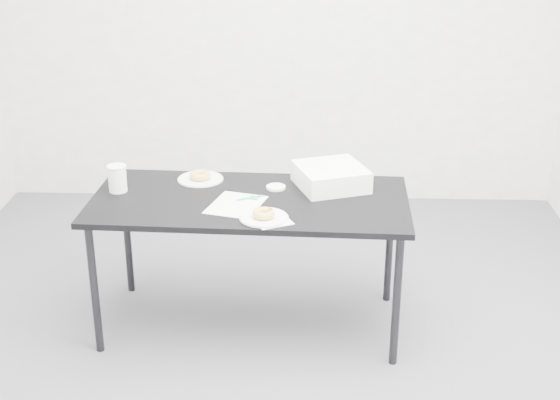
{
  "coord_description": "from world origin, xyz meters",
  "views": [
    {
      "loc": [
        0.23,
        -3.43,
        2.22
      ],
      "look_at": [
        0.09,
        0.02,
        0.79
      ],
      "focal_mm": 50.0,
      "sensor_mm": 36.0,
      "label": 1
    }
  ],
  "objects_px": {
    "donut_near": "(264,213)",
    "donut_far": "(200,175)",
    "pen": "(250,198)",
    "bakery_box": "(331,177)",
    "plate_near": "(264,218)",
    "coffee_cup": "(117,178)",
    "scorecard": "(236,205)",
    "plate_far": "(200,179)",
    "table": "(250,209)"
  },
  "relations": [
    {
      "from": "table",
      "to": "scorecard",
      "type": "relative_size",
      "value": 5.38
    },
    {
      "from": "bakery_box",
      "to": "plate_far",
      "type": "bearing_deg",
      "value": 154.16
    },
    {
      "from": "plate_near",
      "to": "coffee_cup",
      "type": "bearing_deg",
      "value": 157.35
    },
    {
      "from": "table",
      "to": "scorecard",
      "type": "distance_m",
      "value": 0.12
    },
    {
      "from": "plate_near",
      "to": "donut_far",
      "type": "height_order",
      "value": "donut_far"
    },
    {
      "from": "table",
      "to": "pen",
      "type": "xyz_separation_m",
      "value": [
        0.0,
        -0.01,
        0.06
      ]
    },
    {
      "from": "table",
      "to": "scorecard",
      "type": "height_order",
      "value": "scorecard"
    },
    {
      "from": "plate_near",
      "to": "donut_far",
      "type": "xyz_separation_m",
      "value": [
        -0.37,
        0.5,
        0.02
      ]
    },
    {
      "from": "pen",
      "to": "bakery_box",
      "type": "height_order",
      "value": "bakery_box"
    },
    {
      "from": "plate_far",
      "to": "table",
      "type": "bearing_deg",
      "value": -41.74
    },
    {
      "from": "pen",
      "to": "bakery_box",
      "type": "distance_m",
      "value": 0.45
    },
    {
      "from": "scorecard",
      "to": "donut_near",
      "type": "bearing_deg",
      "value": -32.19
    },
    {
      "from": "plate_near",
      "to": "bakery_box",
      "type": "height_order",
      "value": "bakery_box"
    },
    {
      "from": "table",
      "to": "donut_far",
      "type": "distance_m",
      "value": 0.39
    },
    {
      "from": "pen",
      "to": "donut_far",
      "type": "relative_size",
      "value": 1.22
    },
    {
      "from": "table",
      "to": "pen",
      "type": "distance_m",
      "value": 0.06
    },
    {
      "from": "donut_near",
      "to": "coffee_cup",
      "type": "bearing_deg",
      "value": 157.35
    },
    {
      "from": "plate_near",
      "to": "coffee_cup",
      "type": "relative_size",
      "value": 1.67
    },
    {
      "from": "bakery_box",
      "to": "scorecard",
      "type": "bearing_deg",
      "value": -170.53
    },
    {
      "from": "plate_near",
      "to": "donut_far",
      "type": "relative_size",
      "value": 2.05
    },
    {
      "from": "plate_near",
      "to": "plate_far",
      "type": "xyz_separation_m",
      "value": [
        -0.37,
        0.5,
        -0.0
      ]
    },
    {
      "from": "pen",
      "to": "plate_far",
      "type": "xyz_separation_m",
      "value": [
        -0.28,
        0.26,
        -0.0
      ]
    },
    {
      "from": "pen",
      "to": "donut_near",
      "type": "height_order",
      "value": "donut_near"
    },
    {
      "from": "pen",
      "to": "donut_near",
      "type": "bearing_deg",
      "value": -97.88
    },
    {
      "from": "donut_far",
      "to": "table",
      "type": "bearing_deg",
      "value": -41.74
    },
    {
      "from": "pen",
      "to": "table",
      "type": "bearing_deg",
      "value": 79.4
    },
    {
      "from": "scorecard",
      "to": "bakery_box",
      "type": "relative_size",
      "value": 0.91
    },
    {
      "from": "bakery_box",
      "to": "donut_far",
      "type": "bearing_deg",
      "value": 154.16
    },
    {
      "from": "scorecard",
      "to": "pen",
      "type": "relative_size",
      "value": 2.15
    },
    {
      "from": "donut_far",
      "to": "bakery_box",
      "type": "bearing_deg",
      "value": -5.75
    },
    {
      "from": "table",
      "to": "scorecard",
      "type": "bearing_deg",
      "value": -123.4
    },
    {
      "from": "plate_far",
      "to": "pen",
      "type": "bearing_deg",
      "value": -42.34
    },
    {
      "from": "pen",
      "to": "plate_near",
      "type": "bearing_deg",
      "value": -97.88
    },
    {
      "from": "bakery_box",
      "to": "table",
      "type": "bearing_deg",
      "value": -176.17
    },
    {
      "from": "donut_far",
      "to": "plate_far",
      "type": "bearing_deg",
      "value": 0.0
    },
    {
      "from": "donut_near",
      "to": "donut_far",
      "type": "bearing_deg",
      "value": 126.39
    },
    {
      "from": "table",
      "to": "bakery_box",
      "type": "bearing_deg",
      "value": 25.96
    },
    {
      "from": "scorecard",
      "to": "pen",
      "type": "height_order",
      "value": "pen"
    },
    {
      "from": "donut_near",
      "to": "donut_far",
      "type": "height_order",
      "value": "donut_near"
    },
    {
      "from": "table",
      "to": "coffee_cup",
      "type": "height_order",
      "value": "coffee_cup"
    },
    {
      "from": "scorecard",
      "to": "donut_near",
      "type": "distance_m",
      "value": 0.22
    },
    {
      "from": "donut_far",
      "to": "bakery_box",
      "type": "distance_m",
      "value": 0.7
    },
    {
      "from": "coffee_cup",
      "to": "donut_near",
      "type": "bearing_deg",
      "value": -22.65
    },
    {
      "from": "coffee_cup",
      "to": "scorecard",
      "type": "bearing_deg",
      "value": -14.19
    },
    {
      "from": "donut_near",
      "to": "bakery_box",
      "type": "xyz_separation_m",
      "value": [
        0.32,
        0.43,
        0.03
      ]
    },
    {
      "from": "scorecard",
      "to": "bakery_box",
      "type": "height_order",
      "value": "bakery_box"
    },
    {
      "from": "plate_far",
      "to": "coffee_cup",
      "type": "distance_m",
      "value": 0.44
    },
    {
      "from": "pen",
      "to": "plate_far",
      "type": "height_order",
      "value": "pen"
    },
    {
      "from": "table",
      "to": "plate_far",
      "type": "xyz_separation_m",
      "value": [
        -0.28,
        0.25,
        0.06
      ]
    },
    {
      "from": "pen",
      "to": "coffee_cup",
      "type": "relative_size",
      "value": 1.0
    }
  ]
}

